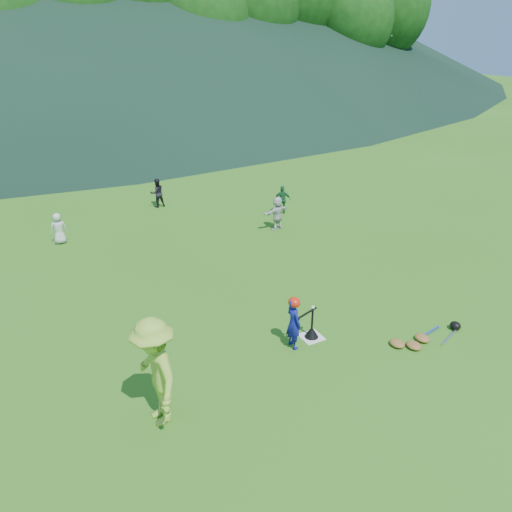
{
  "coord_description": "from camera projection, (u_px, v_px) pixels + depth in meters",
  "views": [
    {
      "loc": [
        -5.25,
        -7.32,
        5.98
      ],
      "look_at": [
        0.0,
        2.5,
        0.9
      ],
      "focal_mm": 35.0,
      "sensor_mm": 36.0,
      "label": 1
    }
  ],
  "objects": [
    {
      "name": "fielder_b",
      "position": [
        157.0,
        193.0,
        18.19
      ],
      "size": [
        0.54,
        0.44,
        1.06
      ],
      "primitive_type": "imported",
      "rotation": [
        0.0,
        0.0,
        3.21
      ],
      "color": "black",
      "rests_on": "ground"
    },
    {
      "name": "batter_child",
      "position": [
        294.0,
        323.0,
        10.08
      ],
      "size": [
        0.28,
        0.41,
        1.12
      ],
      "primitive_type": "imported",
      "rotation": [
        0.0,
        0.0,
        1.59
      ],
      "color": "navy",
      "rests_on": "ground"
    },
    {
      "name": "fielder_a",
      "position": [
        59.0,
        229.0,
        15.08
      ],
      "size": [
        0.49,
        0.34,
        0.96
      ],
      "primitive_type": "imported",
      "rotation": [
        0.0,
        0.0,
        3.07
      ],
      "color": "#BDBDBD",
      "rests_on": "ground"
    },
    {
      "name": "batter_gear",
      "position": [
        295.0,
        303.0,
        9.9
      ],
      "size": [
        0.72,
        0.26,
        0.48
      ],
      "color": "red",
      "rests_on": "ground"
    },
    {
      "name": "baseball",
      "position": [
        313.0,
        307.0,
        10.3
      ],
      "size": [
        0.08,
        0.08,
        0.08
      ],
      "primitive_type": "sphere",
      "color": "white",
      "rests_on": "batting_tee"
    },
    {
      "name": "batting_tee",
      "position": [
        312.0,
        332.0,
        10.55
      ],
      "size": [
        0.3,
        0.3,
        0.68
      ],
      "color": "black",
      "rests_on": "home_plate"
    },
    {
      "name": "equipment_pile",
      "position": [
        423.0,
        338.0,
        10.46
      ],
      "size": [
        1.8,
        0.64,
        0.19
      ],
      "color": "olive",
      "rests_on": "ground"
    },
    {
      "name": "fielder_d",
      "position": [
        277.0,
        213.0,
        16.14
      ],
      "size": [
        1.07,
        0.57,
        1.1
      ],
      "primitive_type": "imported",
      "rotation": [
        0.0,
        0.0,
        3.4
      ],
      "color": "silver",
      "rests_on": "ground"
    },
    {
      "name": "home_plate",
      "position": [
        311.0,
        337.0,
        10.6
      ],
      "size": [
        0.45,
        0.45,
        0.02
      ],
      "primitive_type": "cube",
      "color": "silver",
      "rests_on": "ground"
    },
    {
      "name": "ground",
      "position": [
        311.0,
        337.0,
        10.61
      ],
      "size": [
        120.0,
        120.0,
        0.0
      ],
      "primitive_type": "plane",
      "color": "#2E6216",
      "rests_on": "ground"
    },
    {
      "name": "outfield_fence",
      "position": [
        74.0,
        117.0,
        32.79
      ],
      "size": [
        70.07,
        0.08,
        1.33
      ],
      "color": "gray",
      "rests_on": "ground"
    },
    {
      "name": "fielder_c",
      "position": [
        282.0,
        200.0,
        17.54
      ],
      "size": [
        0.63,
        0.5,
        1.01
      ],
      "primitive_type": "imported",
      "rotation": [
        0.0,
        0.0,
        2.63
      ],
      "color": "#1C5D30",
      "rests_on": "ground"
    },
    {
      "name": "adult_coach",
      "position": [
        155.0,
        372.0,
        7.99
      ],
      "size": [
        0.74,
        1.26,
        1.94
      ],
      "primitive_type": "imported",
      "rotation": [
        0.0,
        0.0,
        -1.55
      ],
      "color": "#8CB936",
      "rests_on": "ground"
    }
  ]
}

